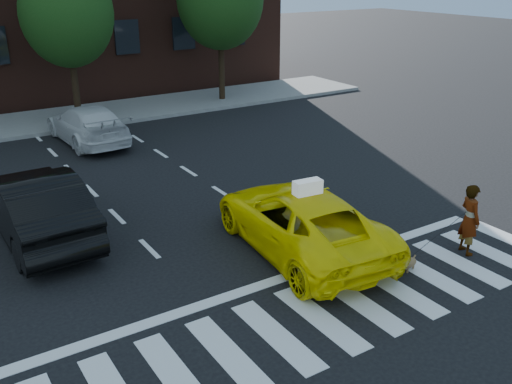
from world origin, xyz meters
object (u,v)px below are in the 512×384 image
dog (408,263)px  woman (470,219)px  taxi (301,220)px  black_sedan (36,205)px  white_suv (87,124)px  tree_mid (66,2)px

dog → woman: bearing=-15.4°
taxi → dog: bearing=128.2°
woman → dog: bearing=103.6°
black_sedan → dog: size_ratio=8.97×
dog → taxi: bearing=110.7°
black_sedan → white_suv: size_ratio=1.05×
white_suv → taxi: bearing=95.0°
black_sedan → white_suv: black_sedan is taller
tree_mid → taxi: size_ratio=1.35×
taxi → black_sedan: bearing=-32.9°
woman → dog: size_ratio=2.97×
woman → black_sedan: bearing=69.8°
taxi → tree_mid: bearing=-81.0°
white_suv → black_sedan: bearing=61.8°
tree_mid → taxi: tree_mid is taller
black_sedan → woman: woman is taller
black_sedan → white_suv: (3.49, 7.28, -0.14)m
tree_mid → dog: bearing=-82.4°
black_sedan → tree_mid: bearing=-112.7°
black_sedan → white_suv: bearing=-116.9°
taxi → dog: (1.34, -2.10, -0.54)m
dog → white_suv: bearing=90.2°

